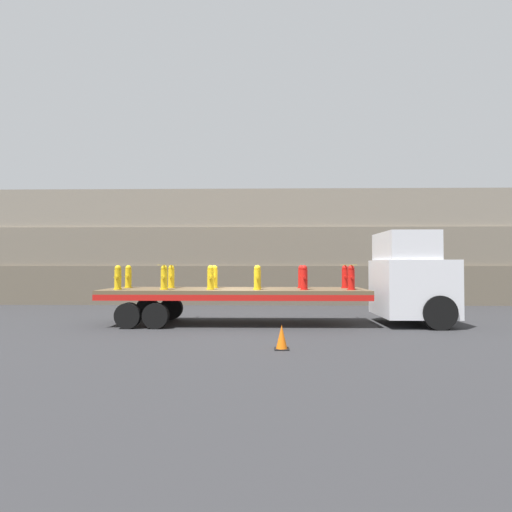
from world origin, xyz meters
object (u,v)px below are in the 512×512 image
Objects in this scene: fire_hydrant_yellow_near_2 at (211,278)px; truck_cab at (413,279)px; fire_hydrant_red_far_5 at (345,277)px; traffic_cone at (282,337)px; fire_hydrant_yellow_near_3 at (257,278)px; fire_hydrant_yellow_far_0 at (128,277)px; fire_hydrant_red_far_4 at (301,277)px; fire_hydrant_yellow_far_3 at (258,277)px; fire_hydrant_yellow_far_1 at (171,277)px; fire_hydrant_yellow_near_0 at (118,278)px; fire_hydrant_red_near_4 at (304,278)px; flatbed_trailer at (217,295)px; fire_hydrant_yellow_near_1 at (164,278)px; fire_hydrant_yellow_far_2 at (214,277)px; fire_hydrant_red_near_5 at (351,278)px.

truck_cab is at bearing 4.27° from fire_hydrant_yellow_near_2.
traffic_cone is at bearing -117.87° from fire_hydrant_red_far_5.
fire_hydrant_yellow_far_0 is at bearing 167.55° from fire_hydrant_yellow_near_3.
traffic_cone is at bearing -101.03° from fire_hydrant_red_far_4.
fire_hydrant_yellow_near_2 and fire_hydrant_yellow_far_3 have the same top height.
fire_hydrant_yellow_far_1 is 1.96m from fire_hydrant_yellow_near_2.
fire_hydrant_red_near_4 is (6.53, 0.00, 0.00)m from fire_hydrant_yellow_near_0.
fire_hydrant_yellow_near_1 reaches higher than flatbed_trailer.
fire_hydrant_yellow_near_3 is (-5.60, -0.54, 0.05)m from truck_cab.
fire_hydrant_yellow_far_3 is at bearing 90.00° from fire_hydrant_yellow_near_3.
fire_hydrant_yellow_far_1 is at bearing 163.31° from flatbed_trailer.
fire_hydrant_yellow_far_2 is 4.89m from fire_hydrant_red_far_5.
fire_hydrant_red_near_5 is at bearing 0.00° from fire_hydrant_yellow_near_3.
fire_hydrant_yellow_far_0 is 1.00× the size of fire_hydrant_yellow_near_1.
fire_hydrant_yellow_far_2 is (1.63, 0.00, 0.00)m from fire_hydrant_yellow_far_1.
fire_hydrant_yellow_near_1 is 6.62m from fire_hydrant_red_far_5.
truck_cab reaches higher than fire_hydrant_red_near_4.
fire_hydrant_yellow_far_0 is 1.00× the size of fire_hydrant_red_far_4.
fire_hydrant_yellow_near_0 and fire_hydrant_yellow_far_1 have the same top height.
fire_hydrant_red_far_4 is at bearing 0.00° from fire_hydrant_yellow_far_2.
truck_cab is at bearing -4.27° from fire_hydrant_yellow_far_2.
fire_hydrant_yellow_far_2 is 1.00× the size of fire_hydrant_yellow_far_3.
fire_hydrant_red_far_4 is (-3.97, 0.54, 0.05)m from truck_cab.
fire_hydrant_yellow_near_0 and fire_hydrant_yellow_near_2 have the same top height.
fire_hydrant_yellow_far_1 and fire_hydrant_red_near_5 have the same top height.
fire_hydrant_red_near_4 is (-3.97, -0.54, 0.05)m from truck_cab.
fire_hydrant_yellow_far_1 is at bearing 180.00° from fire_hydrant_yellow_far_2.
fire_hydrant_red_far_4 reaches higher than traffic_cone.
fire_hydrant_yellow_far_0 is 1.00× the size of fire_hydrant_yellow_near_3.
fire_hydrant_yellow_near_1 is 1.00× the size of fire_hydrant_red_far_4.
fire_hydrant_yellow_near_3 and fire_hydrant_red_far_5 have the same top height.
fire_hydrant_yellow_far_3 is at bearing 180.00° from fire_hydrant_red_far_5.
fire_hydrant_yellow_near_1 is at bearing -170.60° from fire_hydrant_red_far_5.
traffic_cone is (5.57, -4.89, -1.38)m from fire_hydrant_yellow_far_0.
flatbed_trailer is 3.21m from fire_hydrant_red_far_4.
fire_hydrant_yellow_far_3 is at bearing 33.51° from fire_hydrant_yellow_near_2.
fire_hydrant_yellow_near_3 is at bearing 0.00° from fire_hydrant_yellow_near_2.
traffic_cone is at bearing -43.99° from fire_hydrant_yellow_near_1.
fire_hydrant_yellow_far_2 is (3.26, 1.08, 0.00)m from fire_hydrant_yellow_near_0.
fire_hydrant_yellow_far_0 and fire_hydrant_red_far_5 have the same top height.
fire_hydrant_red_near_5 is at bearing 0.00° from fire_hydrant_yellow_near_1.
fire_hydrant_yellow_near_3 is 4.11m from traffic_cone.
flatbed_trailer is 3.54m from fire_hydrant_yellow_near_0.
fire_hydrant_yellow_near_0 is 1.96m from fire_hydrant_yellow_far_1.
fire_hydrant_yellow_far_2 is 1.38× the size of traffic_cone.
fire_hydrant_yellow_near_3 is at bearing -174.49° from truck_cab.
fire_hydrant_red_far_5 is at bearing 18.32° from fire_hydrant_yellow_near_3.
fire_hydrant_yellow_near_3 is 1.00× the size of fire_hydrant_red_far_4.
fire_hydrant_red_near_4 is at bearing 75.95° from traffic_cone.
fire_hydrant_yellow_far_1 is 1.00× the size of fire_hydrant_yellow_near_2.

